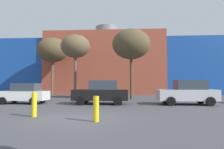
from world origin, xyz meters
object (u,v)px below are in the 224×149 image
parked_car_3 (187,92)px  bare_tree_2 (53,50)px  parked_car_2 (101,92)px  bare_tree_0 (75,47)px  bollard_yellow_1 (96,109)px  parked_car_1 (24,93)px  bare_tree_1 (131,44)px  bollard_yellow_0 (34,105)px

parked_car_3 → bare_tree_2: bearing=-37.8°
parked_car_2 → bare_tree_0: size_ratio=0.58×
bollard_yellow_1 → bare_tree_2: bearing=115.4°
parked_car_1 → bare_tree_2: 13.15m
parked_car_2 → parked_car_3: bearing=-180.0°
bare_tree_1 → bollard_yellow_0: bare_tree_1 is taller
parked_car_3 → bare_tree_1: (-4.11, 5.38, 4.93)m
parked_car_2 → bare_tree_2: bare_tree_2 is taller
bare_tree_2 → bollard_yellow_1: size_ratio=7.77×
parked_car_2 → bollard_yellow_0: (-2.55, -6.23, -0.34)m
parked_car_2 → bollard_yellow_1: size_ratio=4.06×
bare_tree_1 → bollard_yellow_1: bearing=-98.7°
bare_tree_0 → bare_tree_2: 6.42m
parked_car_1 → bollard_yellow_1: bearing=133.5°
bare_tree_2 → bollard_yellow_0: (5.87, -17.92, -5.88)m
parked_car_1 → bollard_yellow_0: size_ratio=3.26×
bare_tree_0 → parked_car_3: bearing=-33.8°
parked_car_3 → bollard_yellow_1: bearing=50.4°
parked_car_1 → bare_tree_2: (-2.09, 11.69, 5.65)m
bare_tree_0 → bare_tree_1: 6.74m
bare_tree_1 → bollard_yellow_1: size_ratio=7.07×
parked_car_3 → bare_tree_1: bare_tree_1 is taller
bare_tree_1 → bare_tree_2: bearing=150.1°
bare_tree_0 → parked_car_2: bearing=-61.0°
bare_tree_2 → bollard_yellow_0: 19.75m
parked_car_3 → parked_car_1: bearing=0.0°
parked_car_1 → bare_tree_1: (8.89, 5.38, 5.04)m
bare_tree_2 → bollard_yellow_0: bearing=-71.9°
parked_car_2 → bare_tree_2: bearing=-54.3°
parked_car_2 → bare_tree_1: bearing=-115.5°
bollard_yellow_1 → parked_car_1: bearing=133.5°
parked_car_3 → bollard_yellow_0: bearing=34.0°
bare_tree_0 → bollard_yellow_1: (4.57, -14.42, -5.49)m
parked_car_1 → parked_car_2: size_ratio=0.89×
bollard_yellow_0 → bollard_yellow_1: 3.35m
parked_car_1 → bollard_yellow_0: bearing=121.2°
parked_car_2 → bare_tree_1: bare_tree_1 is taller
parked_car_1 → parked_car_2: parked_car_2 is taller
parked_car_3 → bollard_yellow_0: (-9.22, -6.23, -0.35)m
bare_tree_1 → parked_car_3: bearing=-52.6°
parked_car_1 → parked_car_2: (6.32, 0.00, 0.11)m
bare_tree_1 → bollard_yellow_0: size_ratio=6.41×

